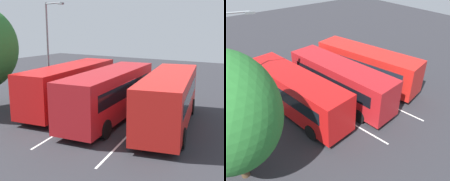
{
  "view_description": "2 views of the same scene",
  "coord_description": "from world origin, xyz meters",
  "views": [
    {
      "loc": [
        -15.61,
        -9.48,
        5.82
      ],
      "look_at": [
        1.21,
        0.82,
        1.49
      ],
      "focal_mm": 48.81,
      "sensor_mm": 36.0,
      "label": 1
    },
    {
      "loc": [
        -12.57,
        9.74,
        10.54
      ],
      "look_at": [
        -1.18,
        0.95,
        1.56
      ],
      "focal_mm": 37.25,
      "sensor_mm": 36.0,
      "label": 2
    }
  ],
  "objects": [
    {
      "name": "ground_plane",
      "position": [
        0.0,
        0.0,
        0.0
      ],
      "size": [
        63.96,
        63.96,
        0.0
      ],
      "primitive_type": "plane",
      "color": "#2B2B30"
    },
    {
      "name": "street_lamp",
      "position": [
        2.1,
        7.08,
        4.28
      ],
      "size": [
        0.85,
        2.36,
        7.4
      ],
      "rotation": [
        0.0,
        0.0,
        -1.86
      ],
      "color": "gray",
      "rests_on": "ground"
    },
    {
      "name": "pedestrian",
      "position": [
        6.17,
        1.56,
        0.98
      ],
      "size": [
        0.45,
        0.45,
        1.66
      ],
      "rotation": [
        0.0,
        0.0,
        3.84
      ],
      "color": "#232833",
      "rests_on": "ground"
    },
    {
      "name": "lane_stripe_inner_left",
      "position": [
        0.0,
        1.85,
        0.0
      ],
      "size": [
        12.33,
        2.2,
        0.01
      ],
      "primitive_type": "cube",
      "rotation": [
        0.0,
        0.0,
        0.17
      ],
      "color": "silver",
      "rests_on": "ground"
    },
    {
      "name": "bus_center_right",
      "position": [
        0.34,
        3.62,
        1.7
      ],
      "size": [
        9.53,
        3.6,
        3.06
      ],
      "rotation": [
        0.0,
        0.0,
        0.14
      ],
      "color": "red",
      "rests_on": "ground"
    },
    {
      "name": "lane_stripe_outer_left",
      "position": [
        0.0,
        -1.85,
        0.0
      ],
      "size": [
        12.33,
        2.2,
        0.01
      ],
      "primitive_type": "cube",
      "rotation": [
        0.0,
        0.0,
        0.17
      ],
      "color": "silver",
      "rests_on": "ground"
    },
    {
      "name": "bus_center_left",
      "position": [
        -0.27,
        0.06,
        1.7
      ],
      "size": [
        9.52,
        3.48,
        3.06
      ],
      "rotation": [
        0.0,
        0.0,
        0.12
      ],
      "color": "#AD191E",
      "rests_on": "ground"
    },
    {
      "name": "bus_far_left",
      "position": [
        0.43,
        -3.46,
        1.7
      ],
      "size": [
        9.58,
        4.36,
        3.06
      ],
      "rotation": [
        0.0,
        0.0,
        0.22
      ],
      "color": "red",
      "rests_on": "ground"
    }
  ]
}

